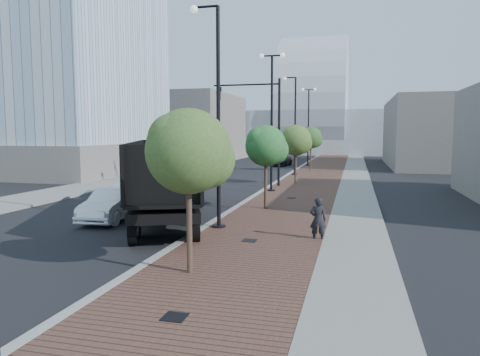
% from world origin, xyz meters
% --- Properties ---
extents(ground, '(220.00, 220.00, 0.00)m').
position_xyz_m(ground, '(0.00, 0.00, 0.00)').
color(ground, black).
extents(sidewalk, '(7.00, 140.00, 0.12)m').
position_xyz_m(sidewalk, '(3.50, 40.00, 0.06)').
color(sidewalk, '#4C2D23').
rests_on(sidewalk, ground).
extents(concrete_strip, '(2.40, 140.00, 0.13)m').
position_xyz_m(concrete_strip, '(6.20, 40.00, 0.07)').
color(concrete_strip, slate).
rests_on(concrete_strip, ground).
extents(curb, '(0.30, 140.00, 0.14)m').
position_xyz_m(curb, '(0.00, 40.00, 0.07)').
color(curb, gray).
rests_on(curb, ground).
extents(west_sidewalk, '(4.00, 140.00, 0.12)m').
position_xyz_m(west_sidewalk, '(-13.00, 40.00, 0.06)').
color(west_sidewalk, slate).
rests_on(west_sidewalk, ground).
extents(dump_truck, '(7.73, 13.65, 3.68)m').
position_xyz_m(dump_truck, '(-3.49, 14.10, 1.55)').
color(dump_truck, black).
rests_on(dump_truck, ground).
extents(white_sedan, '(2.06, 4.66, 1.49)m').
position_xyz_m(white_sedan, '(-4.82, 10.79, 0.74)').
color(white_sedan, white).
rests_on(white_sedan, ground).
extents(dark_car_mid, '(2.13, 4.24, 1.15)m').
position_xyz_m(dark_car_mid, '(-7.96, 39.06, 0.58)').
color(dark_car_mid, black).
rests_on(dark_car_mid, ground).
extents(dark_car_far, '(2.40, 4.82, 1.35)m').
position_xyz_m(dark_car_far, '(-2.66, 46.24, 0.67)').
color(dark_car_far, black).
rests_on(dark_car_far, ground).
extents(pedestrian, '(0.64, 0.44, 1.67)m').
position_xyz_m(pedestrian, '(4.79, 8.99, 0.84)').
color(pedestrian, black).
rests_on(pedestrian, ground).
extents(streetlight_1, '(1.44, 0.56, 9.21)m').
position_xyz_m(streetlight_1, '(0.49, 10.00, 4.34)').
color(streetlight_1, black).
rests_on(streetlight_1, ground).
extents(streetlight_2, '(1.72, 0.56, 9.28)m').
position_xyz_m(streetlight_2, '(0.60, 22.00, 4.82)').
color(streetlight_2, black).
rests_on(streetlight_2, ground).
extents(streetlight_3, '(1.44, 0.56, 9.21)m').
position_xyz_m(streetlight_3, '(0.49, 34.00, 4.34)').
color(streetlight_3, black).
rests_on(streetlight_3, ground).
extents(streetlight_4, '(1.72, 0.56, 9.28)m').
position_xyz_m(streetlight_4, '(0.60, 46.00, 4.82)').
color(streetlight_4, black).
rests_on(streetlight_4, ground).
extents(traffic_mast, '(5.09, 0.20, 8.00)m').
position_xyz_m(traffic_mast, '(-0.30, 25.00, 4.98)').
color(traffic_mast, black).
rests_on(traffic_mast, ground).
extents(tree_0, '(2.43, 2.39, 4.75)m').
position_xyz_m(tree_0, '(1.65, 4.02, 3.55)').
color(tree_0, '#382619').
rests_on(tree_0, ground).
extents(tree_1, '(2.21, 2.13, 4.46)m').
position_xyz_m(tree_1, '(1.65, 15.02, 3.38)').
color(tree_1, '#382619').
rests_on(tree_1, ground).
extents(tree_2, '(2.45, 2.41, 4.67)m').
position_xyz_m(tree_2, '(1.65, 27.02, 3.46)').
color(tree_2, '#382619').
rests_on(tree_2, ground).
extents(tree_3, '(2.33, 2.28, 4.66)m').
position_xyz_m(tree_3, '(1.65, 39.02, 3.51)').
color(tree_3, '#382619').
rests_on(tree_3, ground).
extents(tower_podium, '(19.00, 19.00, 3.00)m').
position_xyz_m(tower_podium, '(-24.00, 32.00, 1.50)').
color(tower_podium, slate).
rests_on(tower_podium, ground).
extents(convention_center, '(50.00, 30.00, 50.00)m').
position_xyz_m(convention_center, '(-2.00, 85.00, 6.00)').
color(convention_center, '#A4A9AE').
rests_on(convention_center, ground).
extents(commercial_block_nw, '(14.00, 20.00, 10.00)m').
position_xyz_m(commercial_block_nw, '(-20.00, 60.00, 5.00)').
color(commercial_block_nw, '#68635E').
rests_on(commercial_block_nw, ground).
extents(commercial_block_ne, '(12.00, 22.00, 8.00)m').
position_xyz_m(commercial_block_ne, '(16.00, 50.00, 4.00)').
color(commercial_block_ne, slate).
rests_on(commercial_block_ne, ground).
extents(utility_cover_0, '(0.50, 0.50, 0.02)m').
position_xyz_m(utility_cover_0, '(2.40, 1.00, 0.13)').
color(utility_cover_0, black).
rests_on(utility_cover_0, sidewalk).
extents(utility_cover_1, '(0.50, 0.50, 0.02)m').
position_xyz_m(utility_cover_1, '(2.40, 8.00, 0.13)').
color(utility_cover_1, black).
rests_on(utility_cover_1, sidewalk).
extents(utility_cover_2, '(0.50, 0.50, 0.02)m').
position_xyz_m(utility_cover_2, '(2.40, 19.00, 0.13)').
color(utility_cover_2, black).
rests_on(utility_cover_2, sidewalk).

